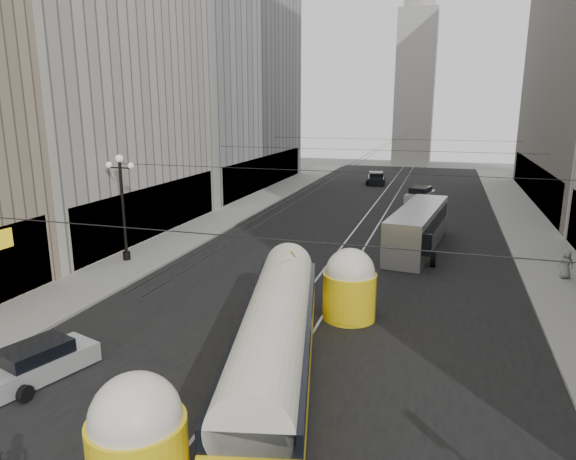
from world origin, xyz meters
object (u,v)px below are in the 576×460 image
Objects in this scene: city_bus at (418,226)px; pedestrian_sidewalk_right at (566,264)px; streetcar at (276,338)px; sedan_silver at (37,363)px.

pedestrian_sidewalk_right is (8.08, -4.27, -0.59)m from city_bus.
streetcar is 19.20m from city_bus.
streetcar reaches higher than pedestrian_sidewalk_right.
streetcar is 3.44× the size of sedan_silver.
pedestrian_sidewalk_right is (11.70, 14.59, -0.67)m from streetcar.
sedan_silver is 25.92m from pedestrian_sidewalk_right.
pedestrian_sidewalk_right is at bearing -27.86° from city_bus.
sedan_silver is at bearing 28.44° from pedestrian_sidewalk_right.
sedan_silver is at bearing -164.26° from streetcar.
pedestrian_sidewalk_right is at bearing 40.52° from sedan_silver.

